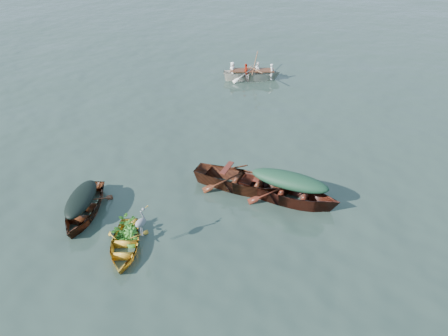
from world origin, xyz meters
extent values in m
plane|color=#2C3D34|center=(0.00, 0.00, 0.00)|extent=(140.00, 140.00, 0.00)
imported|color=gold|center=(-0.67, -2.29, 0.00)|extent=(2.76, 3.06, 0.76)
imported|color=#573014|center=(-3.00, -1.83, 0.00)|extent=(3.16, 3.98, 0.96)
imported|color=#531E13|center=(2.15, 2.63, 0.00)|extent=(5.04, 2.29, 1.16)
imported|color=#502514|center=(0.49, 2.36, 0.00)|extent=(5.21, 2.53, 1.21)
imported|color=white|center=(-4.96, 11.89, 0.00)|extent=(4.46, 3.64, 1.08)
ellipsoid|color=black|center=(-3.00, -1.83, 0.68)|extent=(1.74, 2.19, 0.40)
ellipsoid|color=#1A3F28|center=(2.15, 2.63, 0.84)|extent=(2.77, 1.26, 0.52)
imported|color=#195E18|center=(-0.99, -1.83, 0.68)|extent=(1.10, 1.14, 0.60)
imported|color=silver|center=(-4.96, 11.89, 0.92)|extent=(3.27, 2.77, 0.76)
camera|label=1|loc=(7.20, -8.57, 8.88)|focal=35.00mm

